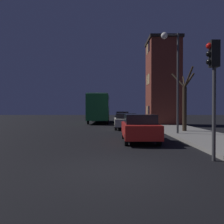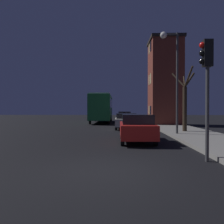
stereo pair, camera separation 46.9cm
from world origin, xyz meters
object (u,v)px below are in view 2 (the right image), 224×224
at_px(car_mid_lane, 126,121).
at_px(bare_tree, 185,102).
at_px(streetlamp, 172,64).
at_px(bus, 102,106).
at_px(car_near_lane, 137,128).
at_px(car_far_lane, 124,117).
at_px(traffic_light, 207,74).

bearing_deg(car_mid_lane, bare_tree, -39.39).
height_order(streetlamp, bus, streetlamp).
bearing_deg(bus, bare_tree, -60.77).
distance_m(bare_tree, car_near_lane, 5.99).
distance_m(car_mid_lane, car_far_lane, 9.04).
distance_m(streetlamp, car_mid_lane, 7.03).
distance_m(traffic_light, bare_tree, 8.86).
xyz_separation_m(traffic_light, bus, (-5.09, 21.15, -0.81)).
distance_m(streetlamp, car_far_lane, 14.88).
relative_size(streetlamp, car_far_lane, 1.43).
relative_size(traffic_light, car_mid_lane, 1.01).
bearing_deg(traffic_light, bare_tree, 77.51).
height_order(traffic_light, bus, traffic_light).
bearing_deg(bare_tree, bus, 119.23).
xyz_separation_m(streetlamp, traffic_light, (-0.56, -7.02, -1.81)).
bearing_deg(streetlamp, car_far_lane, 100.87).
xyz_separation_m(car_near_lane, car_far_lane, (-0.18, 16.77, -0.03)).
distance_m(car_near_lane, car_far_lane, 16.77).
bearing_deg(car_near_lane, car_far_lane, 90.62).
bearing_deg(traffic_light, car_mid_lane, 100.62).
relative_size(streetlamp, bare_tree, 1.46).
bearing_deg(traffic_light, bus, 103.54).
distance_m(bus, car_mid_lane, 9.62).
bearing_deg(bus, traffic_light, -76.46).
bearing_deg(bare_tree, streetlamp, -129.99).
height_order(bare_tree, car_mid_lane, bare_tree).
relative_size(streetlamp, car_mid_lane, 1.65).
relative_size(traffic_light, bus, 0.43).
xyz_separation_m(bus, car_mid_lane, (2.83, -9.09, -1.40)).
bearing_deg(car_mid_lane, bus, 107.30).
bearing_deg(streetlamp, car_mid_lane, 119.27).
xyz_separation_m(streetlamp, car_near_lane, (-2.52, -2.70, -3.98)).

